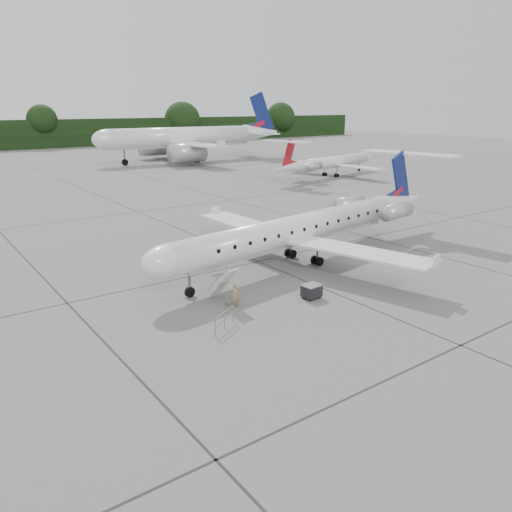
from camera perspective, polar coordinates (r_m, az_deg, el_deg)
ground at (r=38.32m, az=10.69°, el=-1.68°), size 320.00×320.00×0.00m
treeline at (r=157.22m, az=-26.75°, el=12.23°), size 260.00×4.00×8.00m
main_regional_jet at (r=38.41m, az=4.53°, el=4.62°), size 32.99×25.77×7.76m
airstair at (r=31.44m, az=-3.81°, el=-3.23°), size 1.14×2.24×2.43m
passenger at (r=30.72m, az=-2.32°, el=-4.54°), size 0.67×0.54×1.59m
safety_railing at (r=28.04m, az=-3.62°, el=-7.39°), size 1.93×1.19×1.00m
baggage_cart at (r=32.47m, az=6.37°, el=-4.00°), size 1.16×0.95×0.99m
bg_narrowbody at (r=112.35m, az=-8.56°, el=14.36°), size 42.65×31.74×14.77m
bg_regional_right at (r=89.59m, az=8.95°, el=11.20°), size 29.63×24.09×6.86m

